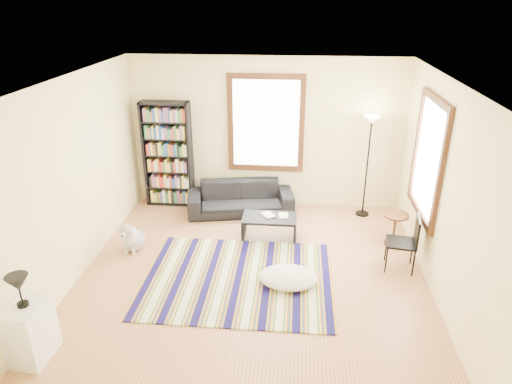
# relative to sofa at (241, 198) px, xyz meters

# --- Properties ---
(floor) EXTENTS (5.00, 5.00, 0.10)m
(floor) POSITION_rel_sofa_xyz_m (0.43, -2.05, -0.33)
(floor) COLOR tan
(floor) RESTS_ON ground
(ceiling) EXTENTS (5.00, 5.00, 0.10)m
(ceiling) POSITION_rel_sofa_xyz_m (0.43, -2.05, 2.57)
(ceiling) COLOR white
(ceiling) RESTS_ON floor
(wall_back) EXTENTS (5.00, 0.10, 2.80)m
(wall_back) POSITION_rel_sofa_xyz_m (0.43, 0.50, 1.12)
(wall_back) COLOR #FFF5AB
(wall_back) RESTS_ON floor
(wall_front) EXTENTS (5.00, 0.10, 2.80)m
(wall_front) POSITION_rel_sofa_xyz_m (0.43, -4.60, 1.12)
(wall_front) COLOR #FFF5AB
(wall_front) RESTS_ON floor
(wall_left) EXTENTS (0.10, 5.00, 2.80)m
(wall_left) POSITION_rel_sofa_xyz_m (-2.12, -2.05, 1.12)
(wall_left) COLOR #FFF5AB
(wall_left) RESTS_ON floor
(wall_right) EXTENTS (0.10, 5.00, 2.80)m
(wall_right) POSITION_rel_sofa_xyz_m (2.98, -2.05, 1.12)
(wall_right) COLOR #FFF5AB
(wall_right) RESTS_ON floor
(window_back) EXTENTS (1.20, 0.06, 1.60)m
(window_back) POSITION_rel_sofa_xyz_m (0.43, 0.42, 1.32)
(window_back) COLOR white
(window_back) RESTS_ON wall_back
(window_right) EXTENTS (0.06, 1.20, 1.60)m
(window_right) POSITION_rel_sofa_xyz_m (2.90, -1.25, 1.32)
(window_right) COLOR white
(window_right) RESTS_ON wall_right
(rug) EXTENTS (2.69, 2.15, 0.02)m
(rug) POSITION_rel_sofa_xyz_m (0.23, -2.19, -0.27)
(rug) COLOR #110D43
(rug) RESTS_ON floor
(sofa) EXTENTS (1.10, 2.04, 0.57)m
(sofa) POSITION_rel_sofa_xyz_m (0.00, 0.00, 0.00)
(sofa) COLOR black
(sofa) RESTS_ON floor
(bookshelf) EXTENTS (0.90, 0.30, 2.00)m
(bookshelf) POSITION_rel_sofa_xyz_m (-1.40, 0.27, 0.72)
(bookshelf) COLOR black
(bookshelf) RESTS_ON floor
(coffee_table) EXTENTS (0.91, 0.52, 0.36)m
(coffee_table) POSITION_rel_sofa_xyz_m (0.60, -0.88, -0.10)
(coffee_table) COLOR black
(coffee_table) RESTS_ON floor
(book_a) EXTENTS (0.30, 0.28, 0.02)m
(book_a) POSITION_rel_sofa_xyz_m (0.50, -0.88, 0.09)
(book_a) COLOR beige
(book_a) RESTS_ON coffee_table
(book_b) EXTENTS (0.22, 0.17, 0.02)m
(book_b) POSITION_rel_sofa_xyz_m (0.75, -0.83, 0.09)
(book_b) COLOR beige
(book_b) RESTS_ON coffee_table
(floor_cushion) EXTENTS (0.96, 0.81, 0.21)m
(floor_cushion) POSITION_rel_sofa_xyz_m (0.95, -2.24, -0.18)
(floor_cushion) COLOR beige
(floor_cushion) RESTS_ON floor
(floor_lamp) EXTENTS (0.38, 0.38, 1.86)m
(floor_lamp) POSITION_rel_sofa_xyz_m (2.27, 0.10, 0.65)
(floor_lamp) COLOR black
(floor_lamp) RESTS_ON floor
(side_table) EXTENTS (0.52, 0.52, 0.54)m
(side_table) POSITION_rel_sofa_xyz_m (2.63, -0.96, -0.01)
(side_table) COLOR #452711
(side_table) RESTS_ON floor
(folding_chair) EXTENTS (0.48, 0.46, 0.86)m
(folding_chair) POSITION_rel_sofa_xyz_m (2.58, -1.68, 0.15)
(folding_chair) COLOR black
(folding_chair) RESTS_ON floor
(white_cabinet) EXTENTS (0.41, 0.52, 0.70)m
(white_cabinet) POSITION_rel_sofa_xyz_m (-1.87, -3.91, 0.07)
(white_cabinet) COLOR white
(white_cabinet) RESTS_ON floor
(table_lamp) EXTENTS (0.30, 0.30, 0.38)m
(table_lamp) POSITION_rel_sofa_xyz_m (-1.87, -3.91, 0.61)
(table_lamp) COLOR black
(table_lamp) RESTS_ON white_cabinet
(dog) EXTENTS (0.45, 0.59, 0.54)m
(dog) POSITION_rel_sofa_xyz_m (-1.53, -1.52, -0.01)
(dog) COLOR #BEBEBE
(dog) RESTS_ON floor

